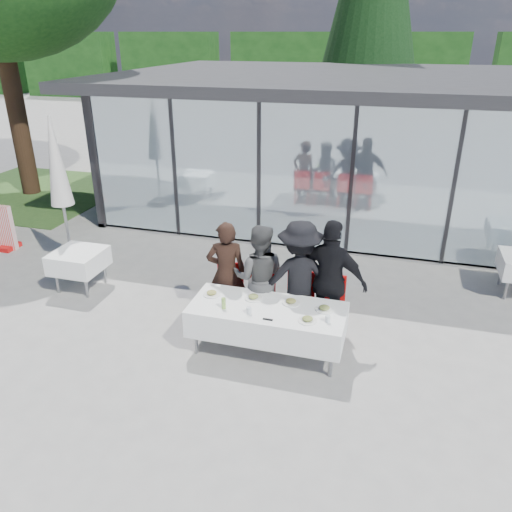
# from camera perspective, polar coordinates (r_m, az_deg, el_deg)

# --- Properties ---
(ground) EXTENTS (90.00, 90.00, 0.00)m
(ground) POSITION_cam_1_polar(r_m,az_deg,el_deg) (7.62, -1.22, -10.86)
(ground) COLOR gray
(ground) RESTS_ON ground
(pavilion) EXTENTS (14.80, 8.80, 3.44)m
(pavilion) POSITION_cam_1_polar(r_m,az_deg,el_deg) (14.29, 16.83, 14.25)
(pavilion) COLOR gray
(pavilion) RESTS_ON ground
(treeline) EXTENTS (62.50, 2.00, 4.40)m
(treeline) POSITION_cam_1_polar(r_m,az_deg,el_deg) (34.24, 10.05, 20.24)
(treeline) COLOR #143B12
(treeline) RESTS_ON ground
(dining_table) EXTENTS (2.26, 0.96, 0.75)m
(dining_table) POSITION_cam_1_polar(r_m,az_deg,el_deg) (7.35, 1.30, -7.29)
(dining_table) COLOR white
(dining_table) RESTS_ON ground
(diner_a) EXTENTS (0.79, 0.79, 1.74)m
(diner_a) POSITION_cam_1_polar(r_m,az_deg,el_deg) (7.97, -3.39, -1.95)
(diner_a) COLOR black
(diner_a) RESTS_ON ground
(diner_chair_a) EXTENTS (0.44, 0.44, 0.97)m
(diner_chair_a) POSITION_cam_1_polar(r_m,az_deg,el_deg) (8.19, -3.15, -3.79)
(diner_chair_a) COLOR #BD0D0C
(diner_chair_a) RESTS_ON ground
(diner_b) EXTENTS (0.94, 0.94, 1.74)m
(diner_b) POSITION_cam_1_polar(r_m,az_deg,el_deg) (7.82, 0.36, -2.44)
(diner_b) COLOR #515151
(diner_b) RESTS_ON ground
(diner_chair_b) EXTENTS (0.44, 0.44, 0.97)m
(diner_chair_b) POSITION_cam_1_polar(r_m,az_deg,el_deg) (8.05, 0.50, -4.29)
(diner_chair_b) COLOR #BD0D0C
(diner_chair_b) RESTS_ON ground
(diner_c) EXTENTS (1.47, 1.47, 1.86)m
(diner_c) POSITION_cam_1_polar(r_m,az_deg,el_deg) (7.67, 4.96, -2.59)
(diner_c) COLOR black
(diner_c) RESTS_ON ground
(diner_chair_c) EXTENTS (0.44, 0.44, 0.97)m
(diner_chair_c) POSITION_cam_1_polar(r_m,az_deg,el_deg) (7.92, 4.98, -4.88)
(diner_chair_c) COLOR #BD0D0C
(diner_chair_c) RESTS_ON ground
(diner_d) EXTENTS (1.34, 1.34, 1.92)m
(diner_d) POSITION_cam_1_polar(r_m,az_deg,el_deg) (7.59, 8.53, -2.84)
(diner_d) COLOR black
(diner_d) RESTS_ON ground
(diner_chair_d) EXTENTS (0.44, 0.44, 0.97)m
(diner_chair_d) POSITION_cam_1_polar(r_m,az_deg,el_deg) (7.86, 8.43, -5.31)
(diner_chair_d) COLOR #BD0D0C
(diner_chair_d) RESTS_ON ground
(plate_a) EXTENTS (0.26, 0.26, 0.07)m
(plate_a) POSITION_cam_1_polar(r_m,az_deg,el_deg) (7.58, -5.09, -4.28)
(plate_a) COLOR white
(plate_a) RESTS_ON dining_table
(plate_b) EXTENTS (0.26, 0.26, 0.07)m
(plate_b) POSITION_cam_1_polar(r_m,az_deg,el_deg) (7.44, -0.30, -4.73)
(plate_b) COLOR white
(plate_b) RESTS_ON dining_table
(plate_c) EXTENTS (0.26, 0.26, 0.07)m
(plate_c) POSITION_cam_1_polar(r_m,az_deg,el_deg) (7.34, 4.02, -5.23)
(plate_c) COLOR white
(plate_c) RESTS_ON dining_table
(plate_d) EXTENTS (0.26, 0.26, 0.07)m
(plate_d) POSITION_cam_1_polar(r_m,az_deg,el_deg) (7.22, 7.83, -5.96)
(plate_d) COLOR white
(plate_d) RESTS_ON dining_table
(plate_extra) EXTENTS (0.26, 0.26, 0.07)m
(plate_extra) POSITION_cam_1_polar(r_m,az_deg,el_deg) (6.93, 5.90, -7.24)
(plate_extra) COLOR white
(plate_extra) RESTS_ON dining_table
(juice_bottle) EXTENTS (0.06, 0.06, 0.16)m
(juice_bottle) POSITION_cam_1_polar(r_m,az_deg,el_deg) (7.18, -3.72, -5.42)
(juice_bottle) COLOR #88B94D
(juice_bottle) RESTS_ON dining_table
(drinking_glasses) EXTENTS (1.17, 0.15, 0.10)m
(drinking_glasses) POSITION_cam_1_polar(r_m,az_deg,el_deg) (6.97, 3.65, -6.70)
(drinking_glasses) COLOR silver
(drinking_glasses) RESTS_ON dining_table
(folded_eyeglasses) EXTENTS (0.14, 0.03, 0.01)m
(folded_eyeglasses) POSITION_cam_1_polar(r_m,az_deg,el_deg) (6.93, 1.36, -7.26)
(folded_eyeglasses) COLOR black
(folded_eyeglasses) RESTS_ON dining_table
(spare_table_left) EXTENTS (0.86, 0.86, 0.74)m
(spare_table_left) POSITION_cam_1_polar(r_m,az_deg,el_deg) (9.69, -19.61, -0.51)
(spare_table_left) COLOR white
(spare_table_left) RESTS_ON ground
(market_umbrella) EXTENTS (0.50, 0.50, 3.00)m
(market_umbrella) POSITION_cam_1_polar(r_m,az_deg,el_deg) (10.33, -21.73, 8.98)
(market_umbrella) COLOR black
(market_umbrella) RESTS_ON ground
(grass_patch) EXTENTS (5.00, 5.00, 0.02)m
(grass_patch) POSITION_cam_1_polar(r_m,az_deg,el_deg) (16.41, -24.21, 6.65)
(grass_patch) COLOR #385926
(grass_patch) RESTS_ON ground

